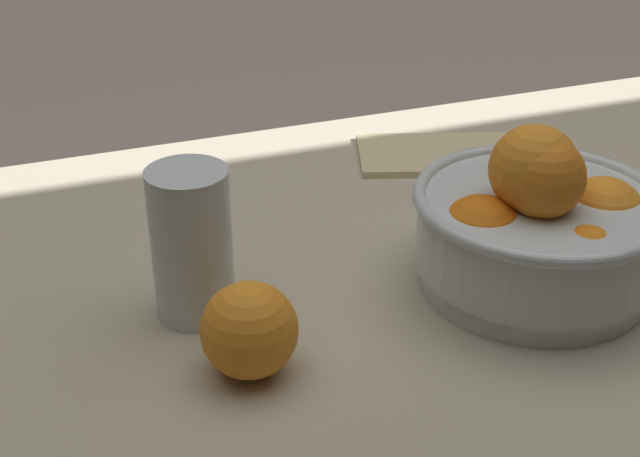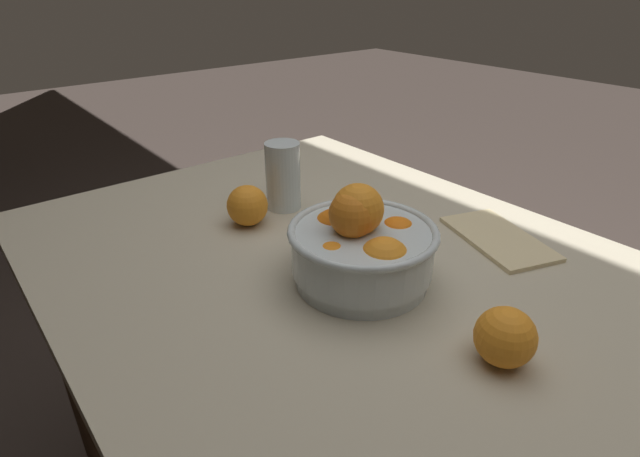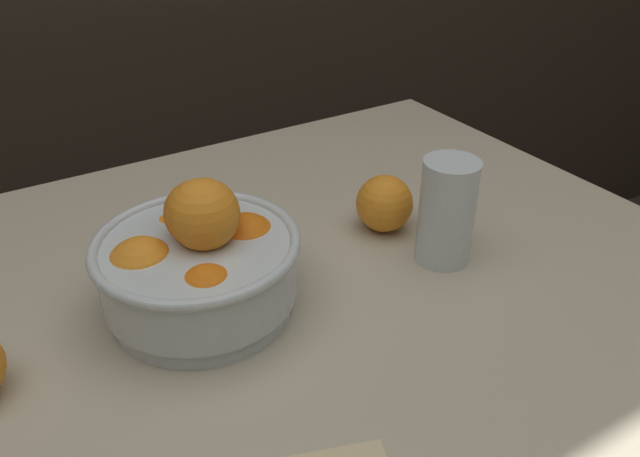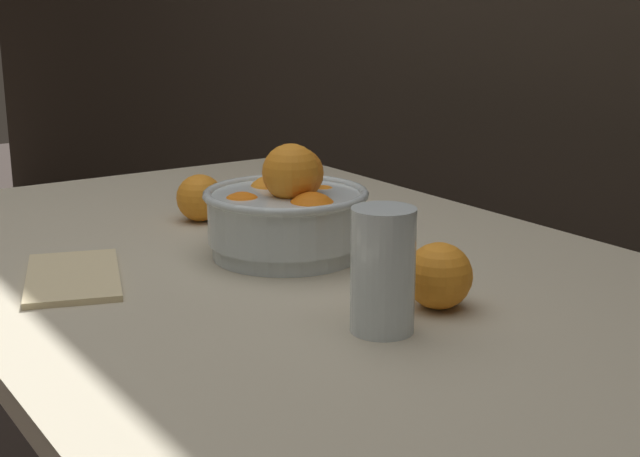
{
  "view_description": "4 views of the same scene",
  "coord_description": "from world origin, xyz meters",
  "px_view_note": "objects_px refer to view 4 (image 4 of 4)",
  "views": [
    {
      "loc": [
        0.44,
        0.59,
        1.21
      ],
      "look_at": [
        0.2,
        -0.04,
        0.84
      ],
      "focal_mm": 50.0,
      "sensor_mm": 36.0,
      "label": 1
    },
    {
      "loc": [
        -0.45,
        0.47,
        1.21
      ],
      "look_at": [
        0.13,
        0.0,
        0.82
      ],
      "focal_mm": 28.0,
      "sensor_mm": 36.0,
      "label": 2
    },
    {
      "loc": [
        -0.17,
        -0.53,
        1.22
      ],
      "look_at": [
        0.17,
        0.02,
        0.83
      ],
      "focal_mm": 35.0,
      "sensor_mm": 36.0,
      "label": 3
    },
    {
      "loc": [
        1.01,
        -0.61,
        1.13
      ],
      "look_at": [
        0.16,
        -0.03,
        0.85
      ],
      "focal_mm": 50.0,
      "sensor_mm": 36.0,
      "label": 4
    }
  ],
  "objects_px": {
    "orange_loose_near_bowl": "(202,198)",
    "fruit_bowl": "(287,213)",
    "orange_loose_front": "(439,276)",
    "juice_glass": "(383,277)"
  },
  "relations": [
    {
      "from": "juice_glass",
      "to": "fruit_bowl",
      "type": "bearing_deg",
      "value": 167.44
    },
    {
      "from": "orange_loose_near_bowl",
      "to": "fruit_bowl",
      "type": "bearing_deg",
      "value": 2.06
    },
    {
      "from": "juice_glass",
      "to": "orange_loose_front",
      "type": "distance_m",
      "value": 0.1
    },
    {
      "from": "fruit_bowl",
      "to": "orange_loose_front",
      "type": "height_order",
      "value": "fruit_bowl"
    },
    {
      "from": "fruit_bowl",
      "to": "orange_loose_front",
      "type": "relative_size",
      "value": 2.93
    },
    {
      "from": "fruit_bowl",
      "to": "orange_loose_near_bowl",
      "type": "bearing_deg",
      "value": -177.94
    },
    {
      "from": "fruit_bowl",
      "to": "juice_glass",
      "type": "relative_size",
      "value": 1.67
    },
    {
      "from": "fruit_bowl",
      "to": "juice_glass",
      "type": "height_order",
      "value": "fruit_bowl"
    },
    {
      "from": "juice_glass",
      "to": "orange_loose_near_bowl",
      "type": "height_order",
      "value": "juice_glass"
    },
    {
      "from": "orange_loose_near_bowl",
      "to": "juice_glass",
      "type": "bearing_deg",
      "value": -6.12
    }
  ]
}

